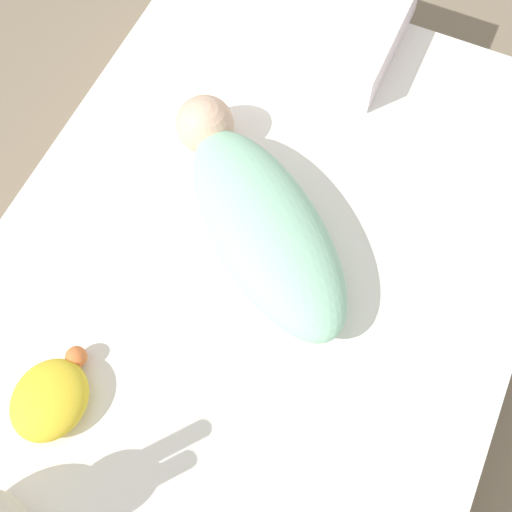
% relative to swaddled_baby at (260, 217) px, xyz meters
% --- Properties ---
extents(ground_plane, '(12.00, 12.00, 0.00)m').
position_rel_swaddled_baby_xyz_m(ground_plane, '(-0.12, -0.02, -0.25)').
color(ground_plane, '#7A6B56').
extents(bed_mattress, '(1.47, 0.98, 0.19)m').
position_rel_swaddled_baby_xyz_m(bed_mattress, '(-0.12, -0.02, -0.16)').
color(bed_mattress, white).
rests_on(bed_mattress, ground_plane).
extents(swaddled_baby, '(0.45, 0.51, 0.12)m').
position_rel_swaddled_baby_xyz_m(swaddled_baby, '(0.00, 0.00, 0.00)').
color(swaddled_baby, '#99D6B2').
rests_on(swaddled_baby, bed_mattress).
extents(pillow, '(0.31, 0.38, 0.09)m').
position_rel_swaddled_baby_xyz_m(pillow, '(0.50, 0.10, -0.01)').
color(pillow, white).
rests_on(pillow, bed_mattress).
extents(turtle_plush, '(0.17, 0.13, 0.07)m').
position_rel_swaddled_baby_xyz_m(turtle_plush, '(-0.44, 0.18, -0.03)').
color(turtle_plush, yellow).
rests_on(turtle_plush, bed_mattress).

